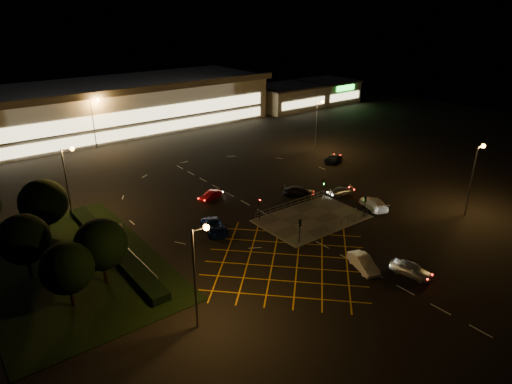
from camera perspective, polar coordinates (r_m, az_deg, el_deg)
ground at (r=63.02m, az=4.42°, el=-3.25°), size 180.00×180.00×0.00m
pedestrian_island at (r=62.94m, az=7.00°, el=-3.34°), size 14.00×9.00×0.12m
grass_verge at (r=56.15m, az=-22.25°, el=-8.43°), size 18.00×30.00×0.08m
hedge at (r=57.05m, az=-17.53°, el=-6.68°), size 2.00×26.00×1.00m
supermarket at (r=112.92m, az=-17.17°, el=10.29°), size 72.00×26.50×10.50m
retail_unit_a at (r=129.95m, az=3.87°, el=11.77°), size 18.80×14.80×6.35m
retail_unit_b at (r=140.83m, az=8.91°, el=12.40°), size 14.80×14.80×6.35m
streetlight_sw at (r=40.11m, az=-7.23°, el=-8.86°), size 1.78×0.56×10.03m
streetlight_se at (r=68.24m, az=25.72°, el=2.51°), size 1.78×0.56×10.03m
streetlight_nw at (r=65.16m, az=-22.39°, el=2.18°), size 1.78×0.56×10.03m
streetlight_ne at (r=90.56m, az=7.78°, el=9.06°), size 1.78×0.56×10.03m
streetlight_far_left at (r=96.70m, az=-19.51°, el=8.84°), size 1.78×0.56×10.03m
streetlight_far_right at (r=116.66m, az=-0.68°, el=12.26°), size 1.78×0.56×10.03m
signal_sw at (r=55.59m, az=5.50°, el=-4.27°), size 0.28×0.30×3.15m
signal_se at (r=63.69m, az=13.48°, el=-1.21°), size 0.28×0.30×3.15m
signal_nw at (r=61.07m, az=0.43°, el=-1.61°), size 0.28×0.30×3.15m
signal_ne at (r=68.52m, az=8.39°, el=0.90°), size 0.28×0.30×3.15m
tree_a at (r=46.86m, az=-22.55°, el=-8.79°), size 5.04×5.04×6.86m
tree_b at (r=53.45m, az=-27.06°, el=-5.27°), size 5.40×5.40×7.35m
tree_c at (r=61.16m, az=-25.06°, el=-1.18°), size 5.76×5.76×7.84m
tree_e at (r=49.27m, az=-18.82°, el=-6.22°), size 5.40×5.40×7.35m
car_near_silver at (r=52.67m, az=18.80°, el=-9.12°), size 2.57×4.73×1.53m
car_queue_white at (r=52.36m, az=13.26°, el=-8.63°), size 3.10×4.97×1.55m
car_left_blue at (r=58.94m, az=-5.19°, el=-4.37°), size 3.80×5.90×1.51m
car_far_dkgrey at (r=69.85m, az=5.46°, el=0.03°), size 4.92×5.10×1.46m
car_right_silver at (r=71.24m, az=10.57°, el=0.16°), size 4.25×2.27×1.38m
car_circ_red at (r=68.83m, az=-5.67°, el=-0.42°), size 4.04×2.38×1.26m
car_east_grey at (r=86.47m, az=9.67°, el=4.22°), size 5.18×3.94×1.31m
car_approach_white at (r=67.54m, az=14.49°, el=-1.38°), size 3.89×5.83×1.57m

